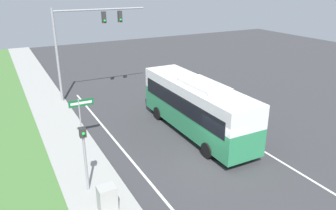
% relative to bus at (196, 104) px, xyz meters
% --- Properties ---
extents(ground_plane, '(80.00, 80.00, 0.00)m').
position_rel_bus_xyz_m(ground_plane, '(-1.45, -3.84, -1.96)').
color(ground_plane, '#38383A').
extents(sidewalk, '(2.80, 80.00, 0.12)m').
position_rel_bus_xyz_m(sidewalk, '(-7.65, -3.84, -1.90)').
color(sidewalk, '#9E9E99').
rests_on(sidewalk, ground_plane).
extents(lane_divider_near, '(0.14, 30.00, 0.01)m').
position_rel_bus_xyz_m(lane_divider_near, '(-5.05, -3.84, -1.96)').
color(lane_divider_near, silver).
rests_on(lane_divider_near, ground_plane).
extents(lane_divider_far, '(0.14, 30.00, 0.01)m').
position_rel_bus_xyz_m(lane_divider_far, '(2.15, -3.84, -1.96)').
color(lane_divider_far, silver).
rests_on(lane_divider_far, ground_plane).
extents(bus, '(2.63, 10.00, 3.58)m').
position_rel_bus_xyz_m(bus, '(0.00, 0.00, 0.00)').
color(bus, '#2D8956').
rests_on(bus, ground_plane).
extents(signal_gantry, '(7.50, 0.41, 7.43)m').
position_rel_bus_xyz_m(signal_gantry, '(-4.33, 9.97, 3.37)').
color(signal_gantry, '#939399').
rests_on(signal_gantry, ground_plane).
extents(pedestrian_signal, '(0.28, 0.34, 3.28)m').
position_rel_bus_xyz_m(pedestrian_signal, '(-7.90, -3.09, 0.26)').
color(pedestrian_signal, '#939399').
rests_on(pedestrian_signal, ground_plane).
extents(street_sign, '(1.50, 0.08, 2.76)m').
position_rel_bus_xyz_m(street_sign, '(-6.76, 2.23, 0.02)').
color(street_sign, '#939399').
rests_on(street_sign, ground_plane).
extents(utility_cabinet, '(0.74, 0.63, 1.19)m').
position_rel_bus_xyz_m(utility_cabinet, '(-7.57, -5.01, -1.24)').
color(utility_cabinet, '#A8A8A3').
rests_on(utility_cabinet, sidewalk).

